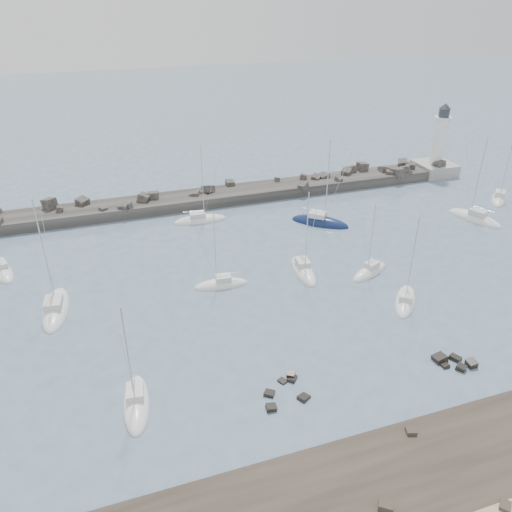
# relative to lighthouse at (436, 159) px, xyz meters

# --- Properties ---
(ground) EXTENTS (400.00, 400.00, 0.00)m
(ground) POSITION_rel_lighthouse_xyz_m (-47.00, -38.00, -3.09)
(ground) COLOR slate
(ground) RESTS_ON ground
(rock_shelf) EXTENTS (140.00, 12.00, 1.75)m
(rock_shelf) POSITION_rel_lighthouse_xyz_m (-46.88, -60.01, -3.08)
(rock_shelf) COLOR #2C241E
(rock_shelf) RESTS_ON ground
(rock_cluster_near) EXTENTS (4.55, 4.36, 1.19)m
(rock_cluster_near) POSITION_rel_lighthouse_xyz_m (-50.40, -47.05, -3.08)
(rock_cluster_near) COLOR black
(rock_cluster_near) RESTS_ON ground
(rock_cluster_far) EXTENTS (3.71, 3.10, 1.53)m
(rock_cluster_far) POSITION_rel_lighthouse_xyz_m (-33.22, -48.69, -3.02)
(rock_cluster_far) COLOR black
(rock_cluster_far) RESTS_ON ground
(breakwater) EXTENTS (115.00, 7.37, 5.03)m
(breakwater) POSITION_rel_lighthouse_xyz_m (-54.38, 0.01, -2.77)
(breakwater) COLOR #312E2C
(breakwater) RESTS_ON ground
(lighthouse) EXTENTS (7.00, 7.00, 14.60)m
(lighthouse) POSITION_rel_lighthouse_xyz_m (0.00, 0.00, 0.00)
(lighthouse) COLOR gray
(lighthouse) RESTS_ON ground
(sailboat_1) EXTENTS (5.30, 8.70, 13.16)m
(sailboat_1) POSITION_rel_lighthouse_xyz_m (-78.36, -14.18, -2.96)
(sailboat_1) COLOR white
(sailboat_1) RESTS_ON ground
(sailboat_3) EXTENTS (3.84, 9.61, 14.88)m
(sailboat_3) POSITION_rel_lighthouse_xyz_m (-71.23, -26.23, -2.94)
(sailboat_3) COLOR white
(sailboat_3) RESTS_ON ground
(sailboat_4) EXTENTS (8.62, 3.06, 13.39)m
(sailboat_4) POSITION_rel_lighthouse_xyz_m (-49.53, -7.13, -2.96)
(sailboat_4) COLOR white
(sailboat_4) RESTS_ON ground
(sailboat_5) EXTENTS (6.97, 2.73, 10.87)m
(sailboat_5) POSITION_rel_lighthouse_xyz_m (-51.47, -27.10, -2.96)
(sailboat_5) COLOR white
(sailboat_5) RESTS_ON ground
(sailboat_6) EXTENTS (3.19, 8.05, 12.59)m
(sailboat_6) POSITION_rel_lighthouse_xyz_m (-40.27, -27.30, -2.94)
(sailboat_6) COLOR white
(sailboat_6) RESTS_ON ground
(sailboat_7) EXTENTS (6.36, 7.19, 11.72)m
(sailboat_7) POSITION_rel_lighthouse_xyz_m (-31.51, -37.79, -2.96)
(sailboat_7) COLOR white
(sailboat_7) RESTS_ON ground
(sailboat_8) EXTENTS (8.93, 8.31, 14.84)m
(sailboat_8) POSITION_rel_lighthouse_xyz_m (-31.66, -14.11, -2.94)
(sailboat_8) COLOR #101D44
(sailboat_8) RESTS_ON ground
(sailboat_9) EXTENTS (6.92, 4.67, 10.81)m
(sailboat_9) POSITION_rel_lighthouse_xyz_m (-32.04, -30.37, -2.95)
(sailboat_9) COLOR white
(sailboat_9) RESTS_ON ground
(sailboat_10) EXTENTS (5.92, 9.47, 14.47)m
(sailboat_10) POSITION_rel_lighthouse_xyz_m (-7.33, -20.80, -2.94)
(sailboat_10) COLOR white
(sailboat_10) RESTS_ON ground
(sailboat_12) EXTENTS (7.39, 7.21, 12.75)m
(sailboat_12) POSITION_rel_lighthouse_xyz_m (2.51, -15.31, -2.93)
(sailboat_12) COLOR white
(sailboat_12) RESTS_ON ground
(sailboat_13) EXTENTS (3.24, 7.85, 12.20)m
(sailboat_13) POSITION_rel_lighthouse_xyz_m (-64.09, -44.33, -2.95)
(sailboat_13) COLOR white
(sailboat_13) RESTS_ON ground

